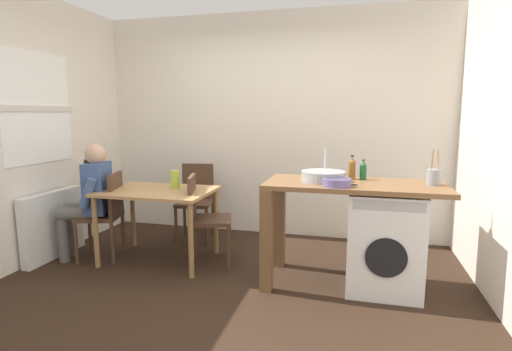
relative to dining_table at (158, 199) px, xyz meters
name	(u,v)px	position (x,y,z in m)	size (l,w,h in m)	color
ground_plane	(228,290)	(0.90, -0.50, -0.64)	(5.46, 5.46, 0.00)	black
wall_back	(271,126)	(0.90, 1.25, 0.71)	(4.60, 0.10, 2.70)	silver
wall_window_side	(10,129)	(-1.24, -0.49, 0.71)	(0.12, 3.80, 2.70)	silver
radiator	(53,225)	(-1.12, -0.20, -0.29)	(0.10, 0.80, 0.70)	white
dining_table	(158,199)	(0.00, 0.00, 0.00)	(1.10, 0.76, 0.74)	tan
chair_person_seat	(106,211)	(-0.55, -0.08, -0.14)	(0.50, 0.50, 0.90)	#4C3323
chair_opposite	(203,214)	(0.48, 0.03, -0.14)	(0.50, 0.50, 0.90)	#4C3323
chair_spare_by_wall	(196,197)	(0.09, 0.77, -0.14)	(0.46, 0.46, 0.90)	#4C3323
seated_person	(89,195)	(-0.70, -0.12, 0.03)	(0.55, 0.54, 1.20)	#595651
kitchen_counter	(329,200)	(1.72, -0.13, 0.12)	(1.50, 0.68, 0.92)	brown
washing_machine	(384,241)	(2.19, -0.13, -0.21)	(0.60, 0.61, 0.86)	white
sink_basin	(323,176)	(1.67, -0.13, 0.32)	(0.38, 0.38, 0.09)	#9EA0A5
tap	(325,163)	(1.67, 0.05, 0.42)	(0.02, 0.02, 0.28)	#B2B2B7
bottle_tall_green	(352,168)	(1.90, 0.05, 0.37)	(0.06, 0.06, 0.22)	brown
bottle_squat_brown	(363,170)	(2.00, 0.06, 0.36)	(0.06, 0.06, 0.18)	#19592D
mixing_bowl	(337,182)	(1.79, -0.33, 0.31)	(0.23, 0.23, 0.06)	slate
utensil_crock	(434,177)	(2.56, -0.08, 0.35)	(0.11, 0.11, 0.30)	gray
vase	(175,180)	(0.15, 0.10, 0.19)	(0.09, 0.09, 0.19)	#A8C63D
scissors	(348,184)	(1.88, -0.23, 0.28)	(0.15, 0.06, 0.01)	#B2B2B7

